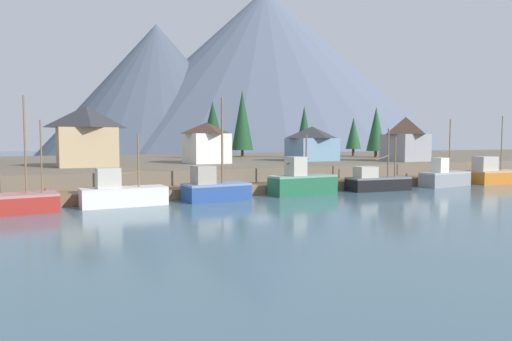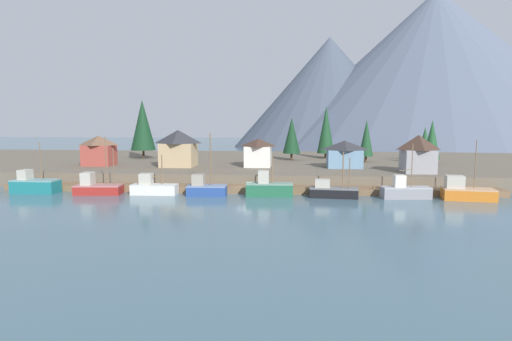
{
  "view_description": "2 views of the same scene",
  "coord_description": "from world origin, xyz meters",
  "px_view_note": "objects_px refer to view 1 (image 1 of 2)",
  "views": [
    {
      "loc": [
        -21.62,
        -42.09,
        5.62
      ],
      "look_at": [
        1.32,
        3.88,
        2.27
      ],
      "focal_mm": 32.76,
      "sensor_mm": 36.0,
      "label": 1
    },
    {
      "loc": [
        7.67,
        -66.41,
        11.52
      ],
      "look_at": [
        1.55,
        3.39,
        3.36
      ],
      "focal_mm": 30.21,
      "sensor_mm": 36.0,
      "label": 2
    }
  ],
  "objects_px": {
    "fishing_boat_white": "(122,194)",
    "conifer_back_right": "(304,128)",
    "house_white": "(206,142)",
    "fishing_boat_orange": "(494,174)",
    "fishing_boat_black": "(377,182)",
    "fishing_boat_grey": "(444,177)",
    "house_blue": "(312,143)",
    "fishing_boat_green": "(302,182)",
    "conifer_near_left": "(353,133)",
    "conifer_mid_right": "(242,120)",
    "fishing_boat_red": "(3,200)",
    "house_tan": "(87,135)",
    "house_grey": "(405,139)",
    "conifer_mid_left": "(376,129)",
    "conifer_near_right": "(213,125)",
    "fishing_boat_blue": "(214,188)"
  },
  "relations": [
    {
      "from": "house_white",
      "to": "fishing_boat_black",
      "type": "bearing_deg",
      "value": -56.63
    },
    {
      "from": "conifer_near_right",
      "to": "conifer_back_right",
      "type": "bearing_deg",
      "value": -11.33
    },
    {
      "from": "fishing_boat_black",
      "to": "house_blue",
      "type": "height_order",
      "value": "house_blue"
    },
    {
      "from": "conifer_near_left",
      "to": "conifer_back_right",
      "type": "bearing_deg",
      "value": -168.12
    },
    {
      "from": "fishing_boat_orange",
      "to": "conifer_back_right",
      "type": "distance_m",
      "value": 32.93
    },
    {
      "from": "house_tan",
      "to": "house_white",
      "type": "bearing_deg",
      "value": 5.51
    },
    {
      "from": "fishing_boat_white",
      "to": "house_grey",
      "type": "bearing_deg",
      "value": 14.2
    },
    {
      "from": "fishing_boat_red",
      "to": "fishing_boat_grey",
      "type": "height_order",
      "value": "fishing_boat_red"
    },
    {
      "from": "house_tan",
      "to": "conifer_near_right",
      "type": "height_order",
      "value": "conifer_near_right"
    },
    {
      "from": "house_white",
      "to": "conifer_back_right",
      "type": "distance_m",
      "value": 25.33
    },
    {
      "from": "fishing_boat_red",
      "to": "house_blue",
      "type": "distance_m",
      "value": 45.03
    },
    {
      "from": "house_tan",
      "to": "conifer_mid_right",
      "type": "bearing_deg",
      "value": 35.35
    },
    {
      "from": "fishing_boat_white",
      "to": "conifer_mid_right",
      "type": "height_order",
      "value": "conifer_mid_right"
    },
    {
      "from": "fishing_boat_white",
      "to": "conifer_mid_right",
      "type": "distance_m",
      "value": 49.68
    },
    {
      "from": "fishing_boat_grey",
      "to": "fishing_boat_red",
      "type": "bearing_deg",
      "value": 174.01
    },
    {
      "from": "conifer_mid_left",
      "to": "conifer_back_right",
      "type": "relative_size",
      "value": 1.0
    },
    {
      "from": "fishing_boat_red",
      "to": "house_blue",
      "type": "xyz_separation_m",
      "value": [
        40.52,
        19.21,
        4.07
      ]
    },
    {
      "from": "fishing_boat_white",
      "to": "conifer_back_right",
      "type": "relative_size",
      "value": 0.78
    },
    {
      "from": "fishing_boat_grey",
      "to": "conifer_near_right",
      "type": "xyz_separation_m",
      "value": [
        -17.03,
        33.71,
        7.02
      ]
    },
    {
      "from": "house_tan",
      "to": "fishing_boat_grey",
      "type": "bearing_deg",
      "value": -24.62
    },
    {
      "from": "fishing_boat_blue",
      "to": "house_white",
      "type": "height_order",
      "value": "fishing_boat_blue"
    },
    {
      "from": "fishing_boat_red",
      "to": "fishing_boat_white",
      "type": "bearing_deg",
      "value": -1.47
    },
    {
      "from": "fishing_boat_blue",
      "to": "conifer_near_left",
      "type": "xyz_separation_m",
      "value": [
        42.38,
        33.29,
        5.83
      ]
    },
    {
      "from": "fishing_boat_white",
      "to": "conifer_mid_left",
      "type": "bearing_deg",
      "value": 26.44
    },
    {
      "from": "fishing_boat_black",
      "to": "fishing_boat_grey",
      "type": "height_order",
      "value": "fishing_boat_grey"
    },
    {
      "from": "house_white",
      "to": "conifer_mid_right",
      "type": "xyz_separation_m",
      "value": [
        14.6,
        19.91,
        4.05
      ]
    },
    {
      "from": "fishing_boat_red",
      "to": "fishing_boat_blue",
      "type": "height_order",
      "value": "fishing_boat_blue"
    },
    {
      "from": "fishing_boat_green",
      "to": "conifer_mid_left",
      "type": "distance_m",
      "value": 41.27
    },
    {
      "from": "house_blue",
      "to": "conifer_mid_left",
      "type": "distance_m",
      "value": 19.7
    },
    {
      "from": "house_tan",
      "to": "conifer_near_right",
      "type": "xyz_separation_m",
      "value": [
        22.06,
        15.79,
        1.95
      ]
    },
    {
      "from": "conifer_back_right",
      "to": "fishing_boat_grey",
      "type": "bearing_deg",
      "value": -88.42
    },
    {
      "from": "fishing_boat_orange",
      "to": "house_tan",
      "type": "distance_m",
      "value": 51.26
    },
    {
      "from": "house_tan",
      "to": "fishing_boat_black",
      "type": "bearing_deg",
      "value": -32.32
    },
    {
      "from": "fishing_boat_black",
      "to": "conifer_near_right",
      "type": "relative_size",
      "value": 0.76
    },
    {
      "from": "house_tan",
      "to": "house_grey",
      "type": "xyz_separation_m",
      "value": [
        44.03,
        -6.22,
        -0.31
      ]
    },
    {
      "from": "conifer_mid_right",
      "to": "conifer_near_right",
      "type": "bearing_deg",
      "value": -145.31
    },
    {
      "from": "fishing_boat_red",
      "to": "fishing_boat_orange",
      "type": "distance_m",
      "value": 55.85
    },
    {
      "from": "fishing_boat_white",
      "to": "fishing_boat_green",
      "type": "height_order",
      "value": "fishing_boat_white"
    },
    {
      "from": "house_white",
      "to": "fishing_boat_orange",
      "type": "bearing_deg",
      "value": -31.77
    },
    {
      "from": "fishing_boat_white",
      "to": "house_tan",
      "type": "bearing_deg",
      "value": 91.61
    },
    {
      "from": "fishing_boat_white",
      "to": "house_white",
      "type": "relative_size",
      "value": 1.15
    },
    {
      "from": "fishing_boat_red",
      "to": "conifer_back_right",
      "type": "relative_size",
      "value": 0.99
    },
    {
      "from": "conifer_mid_left",
      "to": "conifer_mid_right",
      "type": "height_order",
      "value": "conifer_mid_right"
    },
    {
      "from": "conifer_near_left",
      "to": "conifer_mid_right",
      "type": "distance_m",
      "value": 22.23
    },
    {
      "from": "conifer_mid_left",
      "to": "fishing_boat_white",
      "type": "bearing_deg",
      "value": -152.93
    },
    {
      "from": "conifer_near_right",
      "to": "fishing_boat_red",
      "type": "bearing_deg",
      "value": -131.67
    },
    {
      "from": "fishing_boat_red",
      "to": "conifer_near_left",
      "type": "bearing_deg",
      "value": 24.32
    },
    {
      "from": "fishing_boat_green",
      "to": "fishing_boat_orange",
      "type": "bearing_deg",
      "value": -3.67
    },
    {
      "from": "fishing_boat_red",
      "to": "fishing_boat_white",
      "type": "relative_size",
      "value": 1.27
    },
    {
      "from": "house_blue",
      "to": "fishing_boat_orange",
      "type": "bearing_deg",
      "value": -51.53
    }
  ]
}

